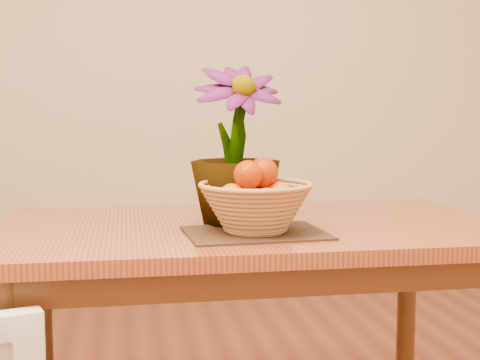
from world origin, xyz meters
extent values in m
cube|color=beige|center=(0.00, 2.25, 1.35)|extent=(4.00, 0.02, 2.70)
cube|color=brown|center=(0.00, 0.30, 0.73)|extent=(1.40, 0.80, 0.04)
cube|color=#452610|center=(0.00, 0.30, 0.67)|extent=(1.28, 0.68, 0.08)
cylinder|color=#452610|center=(-0.62, 0.62, 0.35)|extent=(0.06, 0.06, 0.71)
cylinder|color=#452610|center=(0.62, 0.62, 0.35)|extent=(0.06, 0.06, 0.71)
cube|color=#321F12|center=(-0.02, 0.14, 0.75)|extent=(0.37, 0.29, 0.01)
cylinder|color=#A26A43|center=(-0.02, 0.14, 0.76)|extent=(0.15, 0.15, 0.01)
sphere|color=#F06303|center=(-0.02, 0.14, 0.84)|extent=(0.07, 0.07, 0.07)
sphere|color=#F06303|center=(0.05, 0.16, 0.85)|extent=(0.08, 0.08, 0.08)
sphere|color=#F06303|center=(-0.03, 0.21, 0.84)|extent=(0.07, 0.07, 0.07)
sphere|color=#F06303|center=(-0.08, 0.13, 0.85)|extent=(0.08, 0.08, 0.08)
sphere|color=#F06303|center=(0.00, 0.08, 0.84)|extent=(0.07, 0.07, 0.07)
sphere|color=#F06303|center=(0.01, 0.16, 0.91)|extent=(0.08, 0.08, 0.08)
sphere|color=#F06303|center=(-0.04, 0.12, 0.91)|extent=(0.07, 0.07, 0.07)
sphere|color=#F06303|center=(0.01, 0.16, 0.91)|extent=(0.08, 0.08, 0.08)
sphere|color=#F06303|center=(-0.04, 0.12, 0.91)|extent=(0.07, 0.07, 0.07)
imported|color=#164E16|center=(-0.04, 0.29, 0.97)|extent=(0.27, 0.27, 0.45)
camera|label=1|loc=(-0.35, -1.54, 1.08)|focal=50.00mm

